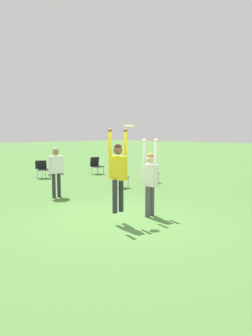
# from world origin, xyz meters

# --- Properties ---
(ground_plane) EXTENTS (120.00, 120.00, 0.00)m
(ground_plane) POSITION_xyz_m (0.00, 0.00, 0.00)
(ground_plane) COLOR #4C7A38
(person_jumping) EXTENTS (0.62, 0.48, 2.03)m
(person_jumping) POSITION_xyz_m (-0.27, -0.17, 1.35)
(person_jumping) COLOR #2D2D38
(person_jumping) RESTS_ON ground_plane
(person_defending) EXTENTS (0.58, 0.44, 2.04)m
(person_defending) POSITION_xyz_m (0.80, -0.28, 1.08)
(person_defending) COLOR #4C4C51
(person_defending) RESTS_ON ground_plane
(frisbee) EXTENTS (0.24, 0.24, 0.04)m
(frisbee) POSITION_xyz_m (0.22, -0.07, 2.37)
(frisbee) COLOR yellow
(camping_chair_0) EXTENTS (0.59, 0.64, 0.90)m
(camping_chair_0) POSITION_xyz_m (5.64, 7.40, 0.51)
(camping_chair_0) COLOR gray
(camping_chair_0) RESTS_ON ground_plane
(camping_chair_2) EXTENTS (0.48, 0.52, 0.92)m
(camping_chair_2) POSITION_xyz_m (3.46, 3.48, 0.54)
(camping_chair_2) COLOR gray
(camping_chair_2) RESTS_ON ground_plane
(camping_chair_3) EXTENTS (0.73, 0.80, 0.85)m
(camping_chair_3) POSITION_xyz_m (2.80, 8.08, 0.50)
(camping_chair_3) COLOR gray
(camping_chair_3) RESTS_ON ground_plane
(camping_chair_4) EXTENTS (0.65, 0.70, 0.81)m
(camping_chair_4) POSITION_xyz_m (5.32, 3.42, 0.50)
(camping_chair_4) COLOR gray
(camping_chair_4) RESTS_ON ground_plane
(person_spectator_near) EXTENTS (0.61, 0.23, 1.71)m
(person_spectator_near) POSITION_xyz_m (0.56, 3.64, 1.03)
(person_spectator_near) COLOR #2D2D38
(person_spectator_near) RESTS_ON ground_plane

